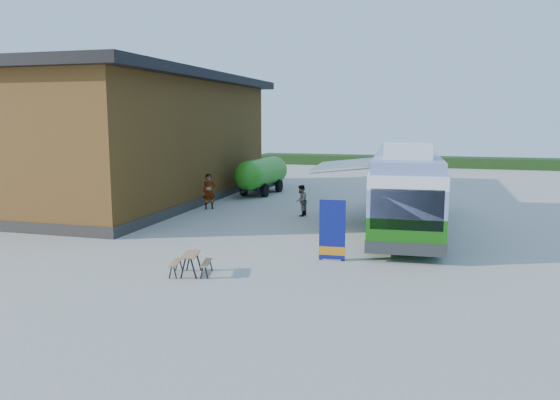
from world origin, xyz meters
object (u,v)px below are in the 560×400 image
(person_a, at_px, (209,191))
(person_b, at_px, (301,201))
(slurry_tanker, at_px, (262,174))
(banner, at_px, (332,236))
(picnic_table, at_px, (191,259))
(bus, at_px, (405,186))

(person_a, relative_size, person_b, 1.22)
(person_b, distance_m, slurry_tanker, 8.37)
(banner, height_order, person_a, banner)
(person_a, bearing_deg, slurry_tanker, 49.35)
(picnic_table, distance_m, person_a, 12.58)
(bus, bearing_deg, banner, -111.39)
(person_a, relative_size, slurry_tanker, 0.31)
(banner, relative_size, slurry_tanker, 0.34)
(picnic_table, height_order, person_b, person_b)
(banner, relative_size, person_b, 1.36)
(picnic_table, bearing_deg, bus, 43.17)
(banner, xyz_separation_m, picnic_table, (-3.99, -2.94, -0.37))
(bus, xyz_separation_m, slurry_tanker, (-9.55, 8.78, -0.57))
(bus, xyz_separation_m, person_b, (-5.19, 1.65, -1.11))
(person_a, xyz_separation_m, person_b, (5.30, -0.68, -0.18))
(bus, relative_size, person_b, 8.28)
(person_a, height_order, person_b, person_a)
(person_a, height_order, slurry_tanker, slurry_tanker)
(slurry_tanker, bearing_deg, banner, -58.81)
(bus, relative_size, banner, 6.11)
(picnic_table, xyz_separation_m, person_b, (0.89, 11.10, 0.28))
(bus, height_order, slurry_tanker, bus)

